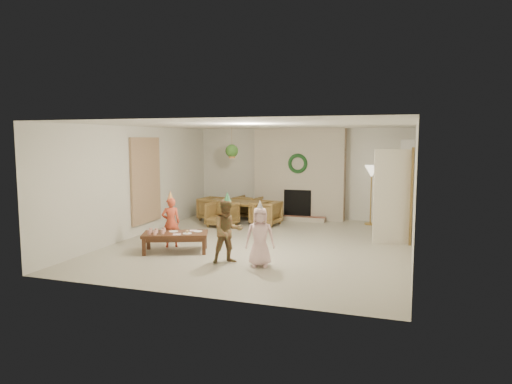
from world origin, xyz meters
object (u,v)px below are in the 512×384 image
at_px(dining_chair_far, 249,207).
at_px(dining_chair_left, 214,209).
at_px(child_red, 171,222).
at_px(child_pink, 260,237).
at_px(coffee_table_top, 175,234).
at_px(child_plaid, 228,231).
at_px(dining_chair_right, 266,213).
at_px(dining_chair_near, 222,214).
at_px(dining_table, 236,212).

distance_m(dining_chair_far, dining_chair_left, 1.00).
xyz_separation_m(child_red, child_pink, (2.19, -0.81, 0.01)).
height_order(coffee_table_top, child_pink, child_pink).
height_order(dining_chair_left, child_plaid, child_plaid).
height_order(dining_chair_right, child_red, child_red).
relative_size(coffee_table_top, child_pink, 1.20).
relative_size(dining_chair_left, dining_chair_right, 1.00).
bearing_deg(child_pink, dining_chair_left, 104.20).
bearing_deg(dining_chair_far, child_pink, 120.88).
distance_m(dining_chair_far, child_plaid, 4.76).
bearing_deg(dining_chair_left, dining_chair_near, -135.00).
height_order(dining_chair_near, dining_chair_far, same).
height_order(coffee_table_top, child_plaid, child_plaid).
xyz_separation_m(dining_chair_left, child_pink, (2.65, -4.04, 0.21)).
bearing_deg(dining_chair_right, child_plaid, 16.12).
height_order(dining_chair_near, dining_chair_right, same).
xyz_separation_m(dining_chair_far, dining_chair_right, (0.76, -0.84, 0.00)).
bearing_deg(coffee_table_top, dining_chair_far, 67.02).
xyz_separation_m(dining_chair_near, child_pink, (2.06, -3.22, 0.21)).
bearing_deg(child_plaid, dining_chair_left, 79.18).
distance_m(dining_chair_far, dining_chair_right, 1.14).
relative_size(dining_table, dining_chair_far, 2.34).
distance_m(dining_chair_near, dining_chair_left, 1.00).
relative_size(dining_chair_far, child_pink, 0.66).
xyz_separation_m(dining_chair_near, dining_chair_far, (0.23, 1.40, 0.00)).
xyz_separation_m(dining_chair_near, dining_chair_left, (-0.59, 0.81, 0.00)).
height_order(dining_chair_far, dining_chair_right, same).
distance_m(dining_table, dining_chair_right, 0.89).
bearing_deg(child_red, dining_chair_far, -130.84).
height_order(dining_chair_near, coffee_table_top, dining_chair_near).
distance_m(dining_chair_left, dining_chair_right, 1.60).
relative_size(dining_chair_right, child_pink, 0.66).
xyz_separation_m(dining_table, dining_chair_left, (-0.70, 0.11, 0.03)).
relative_size(dining_chair_left, child_pink, 0.66).
relative_size(dining_table, dining_chair_right, 2.34).
bearing_deg(coffee_table_top, dining_table, 68.73).
xyz_separation_m(child_red, child_plaid, (1.57, -0.78, 0.06)).
bearing_deg(dining_chair_far, dining_table, 90.00).
bearing_deg(dining_table, child_plaid, -61.91).
xyz_separation_m(dining_table, child_red, (-0.24, -3.11, 0.23)).
relative_size(child_red, child_pink, 0.98).
bearing_deg(dining_chair_far, child_plaid, 114.05).
bearing_deg(child_plaid, dining_chair_near, 76.64).
distance_m(dining_chair_far, child_pink, 4.98).
height_order(dining_chair_right, child_plaid, child_plaid).
distance_m(dining_table, child_pink, 4.39).
distance_m(coffee_table_top, child_plaid, 1.36).
xyz_separation_m(coffee_table_top, child_pink, (1.90, -0.46, 0.17)).
distance_m(dining_table, dining_chair_far, 0.71).
distance_m(child_red, child_pink, 2.34).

